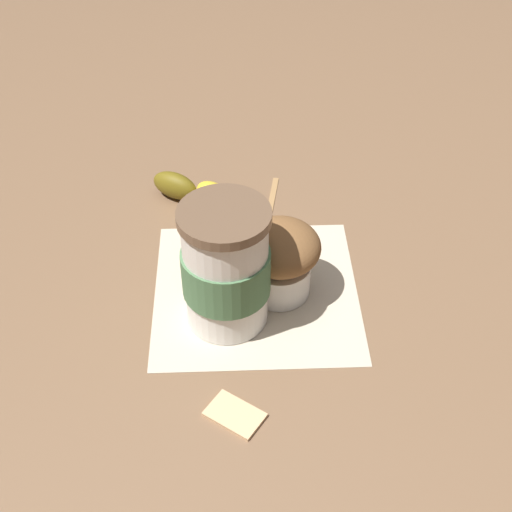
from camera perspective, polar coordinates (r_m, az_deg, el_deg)
The scene contains 7 objects.
ground_plane at distance 0.76m, azimuth 0.00°, elevation -2.85°, with size 3.00×3.00×0.00m, color brown.
paper_napkin at distance 0.75m, azimuth 0.00°, elevation -2.80°, with size 0.21×0.21×0.00m, color beige.
coffee_cup at distance 0.68m, azimuth -2.43°, elevation -0.95°, with size 0.09×0.09×0.13m.
muffin at distance 0.72m, azimuth 1.92°, elevation -0.09°, with size 0.08×0.08×0.08m.
banana at distance 0.82m, azimuth -2.39°, elevation 3.36°, with size 0.15×0.19×0.03m.
sugar_packet at distance 0.65m, azimuth -1.72°, elevation -12.48°, with size 0.05×0.03×0.01m, color #E0B27F.
wooden_stirrer at distance 0.87m, azimuth 1.20°, elevation 4.18°, with size 0.11×0.01×0.00m, color #9E7547.
Camera 1 is at (-0.52, -0.13, 0.53)m, focal length 50.00 mm.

